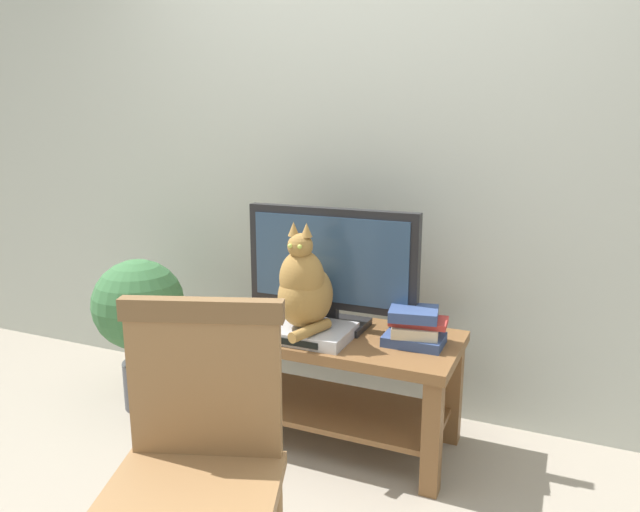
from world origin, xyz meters
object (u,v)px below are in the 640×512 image
wooden_chair (196,457)px  tv_stand (325,364)px  tv (331,265)px  potted_plant (139,313)px  cat (304,288)px  book_stack (415,327)px  media_box (306,332)px

wooden_chair → tv_stand: bearing=95.7°
tv → potted_plant: 1.01m
tv → potted_plant: size_ratio=1.03×
tv_stand → cat: (-0.04, -0.11, 0.37)m
cat → potted_plant: size_ratio=0.59×
book_stack → cat: bearing=-164.2°
book_stack → potted_plant: 1.36m
tv → wooden_chair: bearing=-84.7°
book_stack → media_box: bearing=-165.9°
tv → book_stack: (0.40, -0.06, -0.21)m
cat → tv_stand: bearing=69.1°
tv → media_box: bearing=-104.6°
tv_stand → book_stack: book_stack is taller
tv_stand → potted_plant: potted_plant is taller
tv_stand → media_box: size_ratio=3.02×
tv → potted_plant: bearing=-171.1°
media_box → cat: cat is taller
tv_stand → tv: bearing=90.0°
book_stack → potted_plant: (-1.35, -0.09, -0.09)m
media_box → cat: 0.19m
tv_stand → media_box: bearing=-114.1°
book_stack → tv_stand: bearing=-178.3°
tv_stand → wooden_chair: bearing=-84.3°
cat → wooden_chair: 1.02m
cat → tv: bearing=76.8°
tv_stand → wooden_chair: size_ratio=1.23×
wooden_chair → book_stack: wooden_chair is taller
wooden_chair → cat: bearing=98.8°
tv → book_stack: tv is taller
tv_stand → tv: size_ratio=1.49×
tv → wooden_chair: tv is taller
tv → tv_stand: bearing=-90.0°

